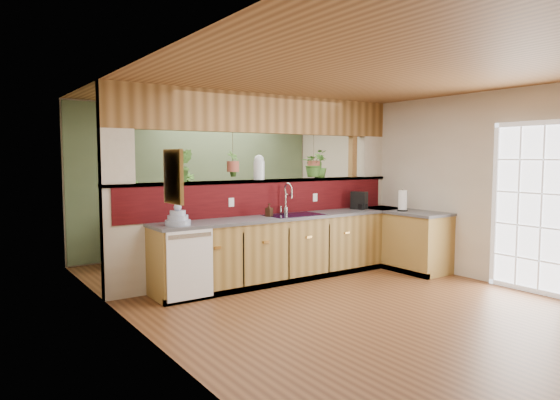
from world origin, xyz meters
TOP-DOWN VIEW (x-y plane):
  - ground at (0.00, 0.00)m, footprint 4.60×7.00m
  - ceiling at (0.00, 0.00)m, footprint 4.60×7.00m
  - wall_back at (0.00, 3.50)m, footprint 4.60×0.02m
  - wall_left at (-2.30, 0.00)m, footprint 0.02×7.00m
  - wall_right at (2.30, 0.00)m, footprint 0.02×7.00m
  - pass_through_partition at (0.03, 1.35)m, footprint 4.60×0.21m
  - pass_through_ledge at (0.00, 1.35)m, footprint 4.60×0.21m
  - header_beam at (0.00, 1.35)m, footprint 4.60×0.15m
  - sage_backwall at (0.00, 3.48)m, footprint 4.55×0.02m
  - countertop at (0.84, 0.87)m, footprint 4.14×1.52m
  - dishwasher at (-1.48, 0.66)m, footprint 0.58×0.03m
  - navy_sink at (0.25, 0.98)m, footprint 0.82×0.50m
  - french_door at (2.27, -1.30)m, footprint 0.06×1.02m
  - framed_print at (-2.27, -0.80)m, footprint 0.04×0.35m
  - faucet at (0.24, 1.13)m, footprint 0.20×0.20m
  - dish_stack at (-1.54, 0.88)m, footprint 0.30×0.30m
  - soap_dispenser at (-0.15, 1.01)m, footprint 0.11×0.11m
  - coffee_maker at (1.55, 1.02)m, footprint 0.15×0.25m
  - paper_towel at (1.90, 0.46)m, footprint 0.16×0.16m
  - glass_jar at (-0.09, 1.35)m, footprint 0.16×0.16m
  - ledge_plant_left at (-1.24, 1.35)m, footprint 0.26×0.23m
  - ledge_plant_right at (1.01, 1.35)m, footprint 0.25×0.25m
  - hanging_plant_a at (-0.52, 1.35)m, footprint 0.22×0.19m
  - hanging_plant_b at (0.89, 1.35)m, footprint 0.41×0.37m
  - shelving_console at (-0.88, 3.25)m, footprint 1.48×0.79m
  - shelf_plant_a at (-1.29, 3.25)m, footprint 0.25×0.20m
  - shelf_plant_b at (-0.35, 3.25)m, footprint 0.32×0.32m
  - floor_plant at (0.62, 2.46)m, footprint 0.67×0.59m

SIDE VIEW (x-z plane):
  - ground at x=0.00m, z-range -0.01..0.01m
  - floor_plant at x=0.62m, z-range 0.00..0.70m
  - countertop at x=0.84m, z-range 0.00..0.90m
  - dishwasher at x=-1.48m, z-range 0.05..0.87m
  - shelving_console at x=-0.88m, z-range 0.02..0.98m
  - navy_sink at x=0.25m, z-range 0.73..0.91m
  - dish_stack at x=-1.54m, z-range 0.85..1.11m
  - soap_dispenser at x=-0.15m, z-range 0.90..1.08m
  - coffee_maker at x=1.55m, z-range 0.89..1.16m
  - french_door at x=2.27m, z-range -0.03..2.13m
  - paper_towel at x=1.90m, z-range 0.88..1.22m
  - faucet at x=0.24m, z-range 0.92..1.36m
  - shelf_plant_a at x=-1.29m, z-range 0.98..1.39m
  - pass_through_partition at x=0.03m, z-range -0.11..2.49m
  - shelf_plant_b at x=-0.35m, z-range 0.98..1.45m
  - wall_back at x=0.00m, z-range 0.00..2.60m
  - wall_left at x=-2.30m, z-range 0.00..2.60m
  - wall_right at x=2.30m, z-range 0.00..2.60m
  - sage_backwall at x=0.00m, z-range 0.02..2.58m
  - pass_through_ledge at x=0.00m, z-range 1.35..1.39m
  - framed_print at x=-2.27m, z-range 1.32..1.78m
  - glass_jar at x=-0.09m, z-range 1.39..1.74m
  - ledge_plant_right at x=1.01m, z-range 1.39..1.77m
  - ledge_plant_left at x=-1.24m, z-range 1.39..1.81m
  - hanging_plant_a at x=-0.52m, z-range 1.47..2.00m
  - hanging_plant_b at x=0.89m, z-range 1.51..2.07m
  - header_beam at x=0.00m, z-range 2.05..2.60m
  - ceiling at x=0.00m, z-range 2.60..2.60m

